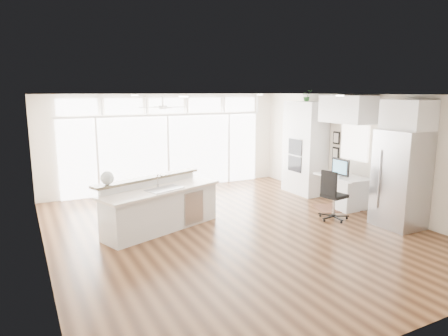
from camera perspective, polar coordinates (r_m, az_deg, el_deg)
floor at (r=8.18m, az=1.61°, el=-8.89°), size 7.00×8.00×0.02m
ceiling at (r=7.70m, az=1.71°, el=10.45°), size 7.00×8.00×0.02m
wall_back at (r=11.45m, az=-8.17°, el=3.68°), size 7.00×0.04×2.70m
wall_front at (r=4.85m, az=25.56°, el=-7.02°), size 7.00×0.04×2.70m
wall_left at (r=6.87m, az=-24.76°, el=-1.94°), size 0.04×8.00×2.70m
wall_right at (r=10.00m, az=19.47°, el=2.15°), size 0.04×8.00×2.70m
glass_wall at (r=11.43m, az=-8.03°, el=2.16°), size 5.80×0.06×2.08m
transom_row at (r=11.31m, az=-8.21°, el=8.83°), size 5.90×0.06×0.40m
desk_window at (r=10.15m, az=18.15°, el=3.49°), size 0.04×0.85×0.85m
ceiling_fan at (r=10.07m, az=-8.75°, el=9.16°), size 1.16×1.16×0.32m
recessed_lights at (r=7.88m, az=0.99°, el=10.31°), size 3.40×3.00×0.02m
oven_cabinet at (r=11.09m, az=11.48°, el=2.82°), size 0.64×1.20×2.50m
desk_nook at (r=10.12m, az=16.46°, el=-3.18°), size 0.72×1.30×0.76m
upper_cabinets at (r=9.88m, az=17.24°, el=8.02°), size 0.64×1.30×0.64m
refrigerator at (r=8.90m, az=23.93°, el=-1.47°), size 0.76×0.90×2.00m
fridge_cabinet at (r=8.78m, az=24.83°, el=6.90°), size 0.64×0.90×0.60m
framed_photos at (r=10.60m, az=15.72°, el=3.10°), size 0.06×0.22×0.80m
kitchen_island at (r=8.16m, az=-8.89°, el=-5.20°), size 2.78×1.80×1.03m
rug at (r=10.00m, az=15.81°, el=-5.52°), size 1.15×0.97×0.01m
office_chair at (r=8.99m, az=15.50°, el=-3.77°), size 0.64×0.61×1.09m
fishbowl at (r=7.80m, az=-16.33°, el=-1.35°), size 0.35×0.35×0.26m
monitor at (r=9.94m, az=16.31°, el=0.14°), size 0.10×0.54×0.45m
keyboard at (r=9.87m, az=15.53°, el=-1.17°), size 0.16×0.34×0.02m
potted_plant at (r=10.99m, az=11.75°, el=9.88°), size 0.31×0.33×0.23m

